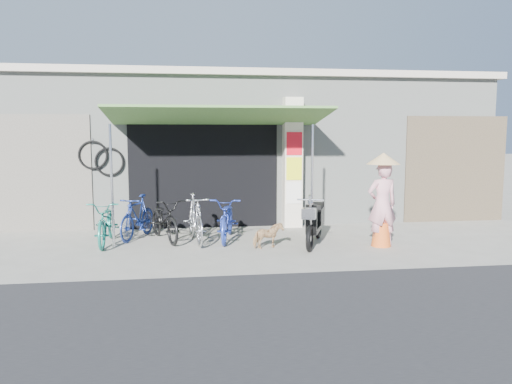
{
  "coord_description": "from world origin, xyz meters",
  "views": [
    {
      "loc": [
        -1.56,
        -8.94,
        2.19
      ],
      "look_at": [
        -0.2,
        1.0,
        1.0
      ],
      "focal_mm": 35.0,
      "sensor_mm": 36.0,
      "label": 1
    }
  ],
  "objects": [
    {
      "name": "neighbour_left",
      "position": [
        -5.0,
        2.59,
        1.3
      ],
      "size": [
        2.6,
        0.06,
        2.6
      ],
      "primitive_type": "cube",
      "color": "#6B665B",
      "rests_on": "ground"
    },
    {
      "name": "bike_blue",
      "position": [
        -2.61,
        1.51,
        0.45
      ],
      "size": [
        0.94,
        1.56,
        0.91
      ],
      "primitive_type": "imported",
      "rotation": [
        0.0,
        0.0,
        -0.37
      ],
      "color": "navy",
      "rests_on": "ground"
    },
    {
      "name": "bike_teal",
      "position": [
        -3.16,
        1.05,
        0.44
      ],
      "size": [
        0.6,
        1.68,
        0.88
      ],
      "primitive_type": "imported",
      "rotation": [
        0.0,
        0.0,
        -0.01
      ],
      "color": "#187061",
      "rests_on": "ground"
    },
    {
      "name": "awning",
      "position": [
        -0.9,
        1.63,
        2.51
      ],
      "size": [
        4.6,
        1.88,
        2.72
      ],
      "color": "#446F32",
      "rests_on": "ground"
    },
    {
      "name": "street_dog",
      "position": [
        -0.07,
        0.26,
        0.24
      ],
      "size": [
        0.63,
        0.45,
        0.49
      ],
      "primitive_type": "imported",
      "rotation": [
        0.0,
        0.0,
        1.94
      ],
      "color": "#9F7854",
      "rests_on": "ground"
    },
    {
      "name": "ground",
      "position": [
        0.0,
        0.0,
        0.0
      ],
      "size": [
        80.0,
        80.0,
        0.0
      ],
      "primitive_type": "plane",
      "color": "gray",
      "rests_on": "ground"
    },
    {
      "name": "bike_navy",
      "position": [
        -0.77,
        1.12,
        0.45
      ],
      "size": [
        0.9,
        1.8,
        0.9
      ],
      "primitive_type": "imported",
      "rotation": [
        0.0,
        0.0,
        -0.18
      ],
      "color": "#22389F",
      "rests_on": "ground"
    },
    {
      "name": "bike_black",
      "position": [
        -2.05,
        1.25,
        0.44
      ],
      "size": [
        1.11,
        1.77,
        0.88
      ],
      "primitive_type": "imported",
      "rotation": [
        0.0,
        0.0,
        0.35
      ],
      "color": "black",
      "rests_on": "ground"
    },
    {
      "name": "bike_silver",
      "position": [
        -1.43,
        1.0,
        0.49
      ],
      "size": [
        0.69,
        1.68,
        0.98
      ],
      "primitive_type": "imported",
      "rotation": [
        0.0,
        0.0,
        0.14
      ],
      "color": "#BCBCC1",
      "rests_on": "ground"
    },
    {
      "name": "nun",
      "position": [
        2.14,
        0.16,
        0.89
      ],
      "size": [
        0.64,
        0.64,
        1.82
      ],
      "rotation": [
        0.0,
        0.0,
        3.22
      ],
      "color": "#CF8C97",
      "rests_on": "ground"
    },
    {
      "name": "moped",
      "position": [
        0.9,
        0.49,
        0.45
      ],
      "size": [
        0.83,
        1.66,
        0.98
      ],
      "rotation": [
        0.0,
        0.0,
        -0.39
      ],
      "color": "black",
      "rests_on": "ground"
    },
    {
      "name": "road_strip",
      "position": [
        0.0,
        -4.5,
        0.01
      ],
      "size": [
        80.0,
        6.0,
        0.01
      ],
      "primitive_type": "cube",
      "color": "#2A2A2C",
      "rests_on": "ground"
    },
    {
      "name": "bicycle_shop",
      "position": [
        -0.0,
        5.09,
        1.83
      ],
      "size": [
        12.3,
        5.3,
        3.66
      ],
      "color": "#9FA49C",
      "rests_on": "ground"
    },
    {
      "name": "shop_pillar",
      "position": [
        0.85,
        2.45,
        1.5
      ],
      "size": [
        0.42,
        0.44,
        3.0
      ],
      "color": "beige",
      "rests_on": "ground"
    },
    {
      "name": "neighbour_right",
      "position": [
        5.0,
        2.59,
        1.3
      ],
      "size": [
        2.6,
        0.06,
        2.6
      ],
      "primitive_type": "cube",
      "color": "brown",
      "rests_on": "ground"
    }
  ]
}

